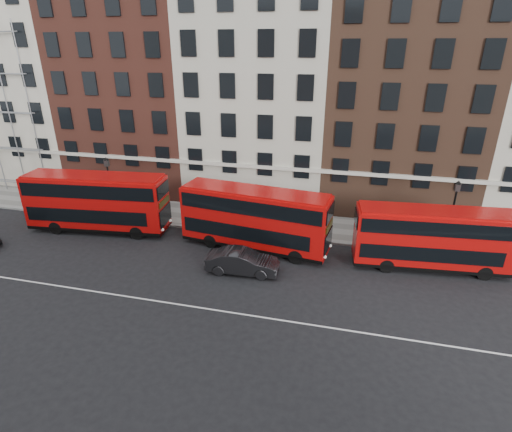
% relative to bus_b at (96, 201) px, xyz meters
% --- Properties ---
extents(ground, '(120.00, 120.00, 0.00)m').
position_rel_bus_b_xyz_m(ground, '(10.55, -5.95, -2.51)').
color(ground, black).
rests_on(ground, ground).
extents(pavement, '(80.00, 5.00, 0.15)m').
position_rel_bus_b_xyz_m(pavement, '(10.55, 4.55, -2.44)').
color(pavement, slate).
rests_on(pavement, ground).
extents(kerb, '(80.00, 0.30, 0.16)m').
position_rel_bus_b_xyz_m(kerb, '(10.55, 2.05, -2.43)').
color(kerb, gray).
rests_on(kerb, ground).
extents(road_centre_line, '(70.00, 0.12, 0.01)m').
position_rel_bus_b_xyz_m(road_centre_line, '(10.55, -7.95, -2.51)').
color(road_centre_line, white).
rests_on(road_centre_line, ground).
extents(building_terrace, '(64.00, 11.95, 22.00)m').
position_rel_bus_b_xyz_m(building_terrace, '(10.24, 11.92, 7.72)').
color(building_terrace, '#B0A998').
rests_on(building_terrace, ground).
extents(bus_b, '(11.37, 3.81, 4.69)m').
position_rel_bus_b_xyz_m(bus_b, '(0.00, 0.00, 0.00)').
color(bus_b, '#B70A09').
rests_on(bus_b, ground).
extents(bus_c, '(11.10, 4.03, 4.56)m').
position_rel_bus_b_xyz_m(bus_c, '(12.93, 0.01, -0.07)').
color(bus_c, '#B70A09').
rests_on(bus_c, ground).
extents(bus_d, '(10.21, 3.29, 4.22)m').
position_rel_bus_b_xyz_m(bus_d, '(25.01, 0.00, -0.25)').
color(bus_d, '#B70A09').
rests_on(bus_d, ground).
extents(car_front, '(4.89, 1.95, 1.58)m').
position_rel_bus_b_xyz_m(car_front, '(13.02, -3.59, -1.72)').
color(car_front, black).
rests_on(car_front, ground).
extents(lamp_post_left, '(0.44, 0.44, 5.33)m').
position_rel_bus_b_xyz_m(lamp_post_left, '(-0.19, 2.35, 0.56)').
color(lamp_post_left, black).
rests_on(lamp_post_left, pavement).
extents(lamp_post_right, '(0.44, 0.44, 5.33)m').
position_rel_bus_b_xyz_m(lamp_post_right, '(26.59, 2.67, 0.56)').
color(lamp_post_right, black).
rests_on(lamp_post_right, pavement).
extents(iron_railings, '(6.60, 0.06, 1.00)m').
position_rel_bus_b_xyz_m(iron_railings, '(10.55, 6.75, -1.86)').
color(iron_railings, black).
rests_on(iron_railings, pavement).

